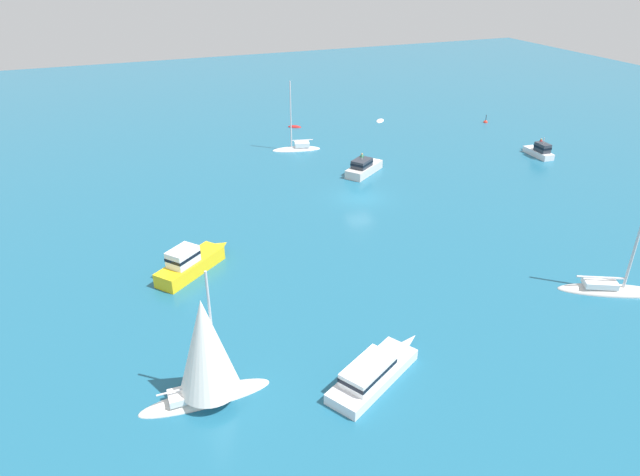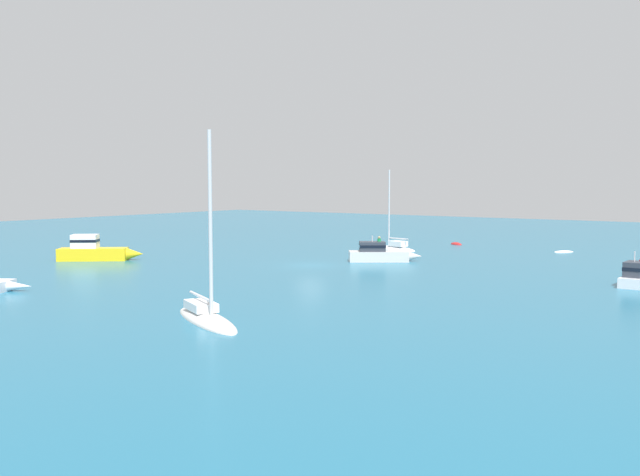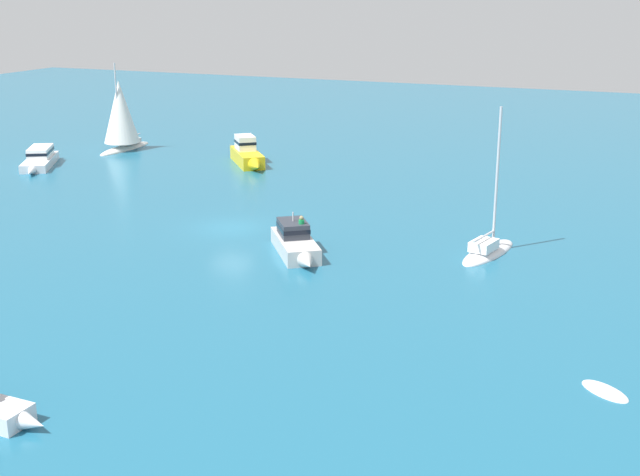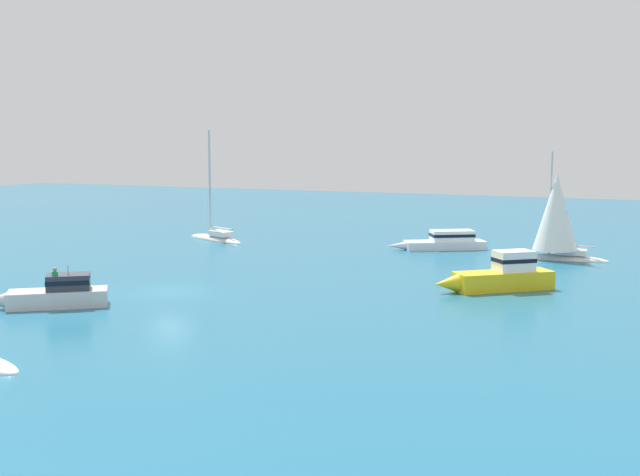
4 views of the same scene
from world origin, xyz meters
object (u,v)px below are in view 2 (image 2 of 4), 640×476
Objects in this scene: motor_cruiser at (380,253)px; skiff at (564,252)px; cabin_cruiser_1 at (95,251)px; yacht_1 at (394,248)px; ketch at (206,317)px; rib at (456,245)px; cabin_cruiser at (636,276)px.

motor_cruiser is 20.49m from skiff.
yacht_1 is at bearing 15.81° from cabin_cruiser_1.
skiff is at bearing 110.96° from ketch.
cabin_cruiser_1 is at bearing 92.66° from rib.
cabin_cruiser_1 is 1.11× the size of motor_cruiser.
rib is at bearing 48.38° from cabin_cruiser.
rib is (-19.52, -32.80, -0.84)m from cabin_cruiser_1.
cabin_cruiser is 21.33m from motor_cruiser.
cabin_cruiser is 22.45m from skiff.
skiff is (-10.77, -17.41, -0.69)m from motor_cruiser.
cabin_cruiser is at bearing -23.95° from cabin_cruiser_1.
cabin_cruiser is 31.07m from rib.
skiff is 0.23× the size of ketch.
cabin_cruiser is 0.57× the size of yacht_1.
motor_cruiser is 0.60× the size of ketch.
ketch reaches higher than yacht_1.
skiff is at bearing 5.55° from cabin_cruiser_1.
yacht_1 reaches higher than cabin_cruiser_1.
motor_cruiser is 10.77m from yacht_1.
yacht_1 is (2.84, 9.02, 0.18)m from rib.
skiff is 0.26× the size of yacht_1.
ketch is at bearing 132.58° from rib.
rib is at bearing 126.01° from ketch.
cabin_cruiser_1 reaches higher than skiff.
ketch is (15.05, 25.00, -0.45)m from cabin_cruiser.
yacht_1 is (14.95, 7.51, 0.18)m from skiff.
rib is 46.98m from ketch.
rib is at bearing -95.11° from yacht_1.
motor_cruiser reaches higher than skiff.
yacht_1 is at bearing 76.84° from motor_cruiser.
yacht_1 reaches higher than rib.
cabin_cruiser_1 is 44.50m from skiff.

